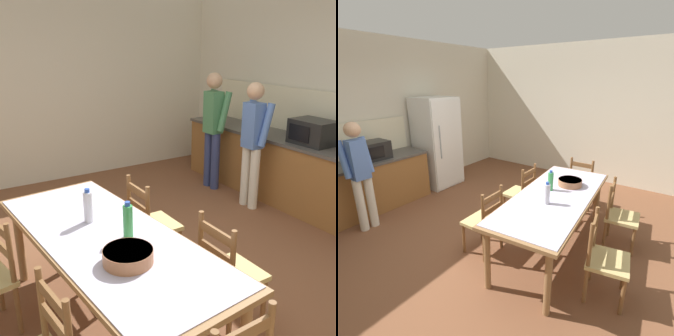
# 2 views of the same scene
# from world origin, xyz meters

# --- Properties ---
(ground_plane) EXTENTS (8.32, 8.32, 0.00)m
(ground_plane) POSITION_xyz_m (0.00, 0.00, 0.00)
(ground_plane) COLOR brown
(wall_back) EXTENTS (6.52, 0.12, 2.90)m
(wall_back) POSITION_xyz_m (0.00, 2.66, 1.45)
(wall_back) COLOR beige
(wall_back) RESTS_ON ground
(wall_right) EXTENTS (0.12, 5.20, 2.90)m
(wall_right) POSITION_xyz_m (3.26, 0.00, 1.45)
(wall_right) COLOR beige
(wall_right) RESTS_ON ground
(kitchen_counter) EXTENTS (3.04, 0.66, 0.88)m
(kitchen_counter) POSITION_xyz_m (-0.98, 2.23, 0.44)
(kitchen_counter) COLOR brown
(kitchen_counter) RESTS_ON ground
(refrigerator) EXTENTS (0.76, 0.73, 1.83)m
(refrigerator) POSITION_xyz_m (1.02, 2.19, 0.91)
(refrigerator) COLOR white
(refrigerator) RESTS_ON ground
(microwave) EXTENTS (0.50, 0.39, 0.30)m
(microwave) POSITION_xyz_m (-0.35, 2.21, 1.03)
(microwave) COLOR black
(microwave) RESTS_ON kitchen_counter
(dining_table) EXTENTS (2.33, 1.08, 0.78)m
(dining_table) POSITION_xyz_m (0.33, -0.81, 0.70)
(dining_table) COLOR olive
(dining_table) RESTS_ON ground
(bottle_near_centre) EXTENTS (0.07, 0.07, 0.27)m
(bottle_near_centre) POSITION_xyz_m (0.05, -0.84, 0.90)
(bottle_near_centre) COLOR silver
(bottle_near_centre) RESTS_ON dining_table
(bottle_off_centre) EXTENTS (0.07, 0.07, 0.27)m
(bottle_off_centre) POSITION_xyz_m (0.43, -0.69, 0.90)
(bottle_off_centre) COLOR green
(bottle_off_centre) RESTS_ON dining_table
(serving_bowl) EXTENTS (0.32, 0.32, 0.09)m
(serving_bowl) POSITION_xyz_m (0.73, -0.84, 0.83)
(serving_bowl) COLOR #9E6642
(serving_bowl) RESTS_ON dining_table
(chair_side_near_right) EXTENTS (0.46, 0.44, 0.91)m
(chair_side_near_right) POSITION_xyz_m (0.90, -1.50, 0.44)
(chair_side_near_right) COLOR brown
(chair_side_near_right) RESTS_ON ground
(chair_side_far_left) EXTENTS (0.42, 0.40, 0.91)m
(chair_side_far_left) POSITION_xyz_m (-0.25, -0.13, 0.44)
(chair_side_far_left) COLOR brown
(chair_side_far_left) RESTS_ON ground
(chair_side_far_right) EXTENTS (0.42, 0.40, 0.91)m
(chair_side_far_right) POSITION_xyz_m (0.77, -0.04, 0.44)
(chair_side_far_right) COLOR brown
(chair_side_far_right) RESTS_ON ground
(chair_side_near_left) EXTENTS (0.48, 0.47, 0.91)m
(chair_side_near_left) POSITION_xyz_m (-0.12, -1.59, 0.44)
(chair_side_near_left) COLOR brown
(chair_side_near_left) RESTS_ON ground
(chair_head_end) EXTENTS (0.41, 0.43, 0.91)m
(chair_head_end) POSITION_xyz_m (1.74, -0.69, 0.44)
(chair_head_end) COLOR brown
(chair_head_end) RESTS_ON ground
(person_at_counter) EXTENTS (0.41, 0.28, 1.62)m
(person_at_counter) POSITION_xyz_m (-0.83, 1.69, 0.91)
(person_at_counter) COLOR silver
(person_at_counter) RESTS_ON ground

